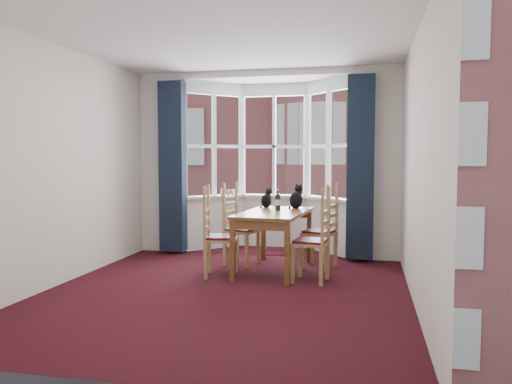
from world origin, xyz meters
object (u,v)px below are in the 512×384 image
(chair_right_far, at_px, (326,233))
(candle_short, at_px, (228,193))
(chair_left_far, at_px, (236,230))
(candle_tall, at_px, (222,192))
(cat_right, at_px, (296,199))
(candle_extra, at_px, (233,192))
(cat_left, at_px, (267,200))
(chair_right_near, at_px, (318,243))
(wine_bottle, at_px, (278,201))
(dining_table, at_px, (274,219))
(chair_left_near, at_px, (214,239))

(chair_right_far, relative_size, candle_short, 9.27)
(chair_left_far, height_order, candle_tall, candle_tall)
(cat_right, bearing_deg, candle_extra, 141.58)
(chair_left_far, distance_m, candle_extra, 1.25)
(chair_left_far, relative_size, candle_tall, 8.24)
(chair_left_far, distance_m, candle_short, 1.25)
(cat_left, bearing_deg, cat_right, -3.38)
(chair_right_near, height_order, wine_bottle, wine_bottle)
(dining_table, relative_size, chair_left_near, 1.63)
(candle_short, height_order, candle_extra, candle_extra)
(cat_left, relative_size, cat_right, 0.82)
(cat_right, height_order, wine_bottle, cat_right)
(cat_right, distance_m, candle_short, 1.54)
(chair_right_near, bearing_deg, chair_left_near, 178.51)
(dining_table, xyz_separation_m, chair_left_far, (-0.61, 0.33, -0.22))
(chair_left_far, xyz_separation_m, wine_bottle, (0.62, -0.14, 0.44))
(candle_extra, bearing_deg, chair_left_far, -72.68)
(candle_tall, bearing_deg, chair_right_near, -47.02)
(cat_right, xyz_separation_m, candle_short, (-1.24, 0.91, 0.00))
(cat_left, distance_m, candle_short, 1.20)
(candle_tall, bearing_deg, chair_right_far, -31.56)
(chair_right_far, height_order, cat_right, cat_right)
(chair_left_near, bearing_deg, cat_left, 63.56)
(candle_extra, bearing_deg, dining_table, -56.45)
(dining_table, xyz_separation_m, candle_tall, (-1.11, 1.38, 0.24))
(chair_right_far, bearing_deg, candle_tall, 148.44)
(chair_left_far, relative_size, cat_right, 2.60)
(chair_right_near, xyz_separation_m, candle_short, (-1.64, 1.89, 0.45))
(chair_right_far, relative_size, cat_right, 2.60)
(chair_right_near, relative_size, candle_tall, 8.24)
(wine_bottle, bearing_deg, candle_extra, 127.72)
(chair_left_far, xyz_separation_m, cat_left, (0.40, 0.21, 0.42))
(chair_right_near, distance_m, cat_right, 1.15)
(chair_right_far, relative_size, cat_left, 3.18)
(cat_right, relative_size, candle_short, 3.57)
(candle_extra, bearing_deg, chair_right_far, -35.29)
(wine_bottle, relative_size, candle_extra, 2.73)
(chair_left_far, relative_size, candle_short, 9.27)
(chair_right_near, xyz_separation_m, chair_right_far, (0.03, 0.78, 0.00))
(chair_left_near, distance_m, chair_left_far, 0.77)
(chair_right_far, distance_m, cat_left, 0.98)
(chair_left_far, xyz_separation_m, candle_extra, (-0.35, 1.11, 0.45))
(cat_left, bearing_deg, candle_tall, 136.73)
(chair_left_far, distance_m, chair_right_near, 1.46)
(chair_left_near, height_order, cat_right, cat_right)
(cat_left, relative_size, candle_short, 2.92)
(chair_left_near, distance_m, cat_left, 1.17)
(cat_right, bearing_deg, dining_table, -113.39)
(chair_left_near, height_order, chair_left_far, same)
(dining_table, bearing_deg, candle_extra, 123.55)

